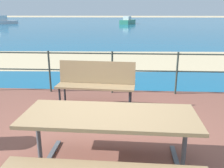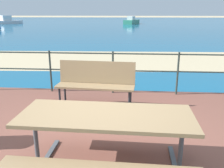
{
  "view_description": "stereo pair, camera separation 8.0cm",
  "coord_description": "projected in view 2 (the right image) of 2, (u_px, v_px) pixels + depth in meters",
  "views": [
    {
      "loc": [
        0.32,
        -3.0,
        1.9
      ],
      "look_at": [
        0.05,
        1.58,
        0.52
      ],
      "focal_mm": 38.73,
      "sensor_mm": 36.0,
      "label": 1
    },
    {
      "loc": [
        0.4,
        -3.0,
        1.9
      ],
      "look_at": [
        0.05,
        1.58,
        0.52
      ],
      "focal_mm": 38.73,
      "sensor_mm": 36.0,
      "label": 2
    }
  ],
  "objects": [
    {
      "name": "ground_plane",
      "position": [
        100.0,
        151.0,
        3.44
      ],
      "size": [
        240.0,
        240.0,
        0.0
      ],
      "primitive_type": "plane",
      "color": "tan"
    },
    {
      "name": "park_bench",
      "position": [
        96.0,
        80.0,
        4.69
      ],
      "size": [
        1.53,
        0.53,
        0.92
      ],
      "rotation": [
        0.0,
        0.0,
        -0.08
      ],
      "color": "#8C704C",
      "rests_on": "patio_paving"
    },
    {
      "name": "picnic_table",
      "position": [
        106.0,
        129.0,
        2.64
      ],
      "size": [
        1.91,
        1.42,
        0.78
      ],
      "rotation": [
        0.0,
        0.0,
        -0.03
      ],
      "color": "#8C704C",
      "rests_on": "patio_paving"
    },
    {
      "name": "boat_near",
      "position": [
        132.0,
        21.0,
        38.98
      ],
      "size": [
        2.64,
        4.88,
        1.22
      ],
      "rotation": [
        0.0,
        0.0,
        1.27
      ],
      "color": "#338466",
      "rests_on": "sea_water"
    },
    {
      "name": "sea_water",
      "position": [
        129.0,
        23.0,
        41.64
      ],
      "size": [
        90.0,
        90.0,
        0.01
      ],
      "primitive_type": "cube",
      "color": "#145B84",
      "rests_on": "ground"
    },
    {
      "name": "boat_mid",
      "position": [
        8.0,
        21.0,
        39.4
      ],
      "size": [
        3.73,
        4.44,
        1.34
      ],
      "rotation": [
        0.0,
        0.0,
        0.94
      ],
      "color": "silver",
      "rests_on": "sea_water"
    },
    {
      "name": "railing_fence",
      "position": [
        113.0,
        67.0,
        5.55
      ],
      "size": [
        5.94,
        0.04,
        0.98
      ],
      "color": "#2D3833",
      "rests_on": "patio_paving"
    },
    {
      "name": "beach_strip",
      "position": [
        121.0,
        60.0,
        9.92
      ],
      "size": [
        54.13,
        6.37,
        0.01
      ],
      "primitive_type": "cube",
      "rotation": [
        0.0,
        0.0,
        0.04
      ],
      "color": "tan",
      "rests_on": "ground"
    },
    {
      "name": "patio_paving",
      "position": [
        100.0,
        149.0,
        3.43
      ],
      "size": [
        6.4,
        5.2,
        0.06
      ],
      "primitive_type": "cube",
      "color": "brown",
      "rests_on": "ground"
    }
  ]
}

